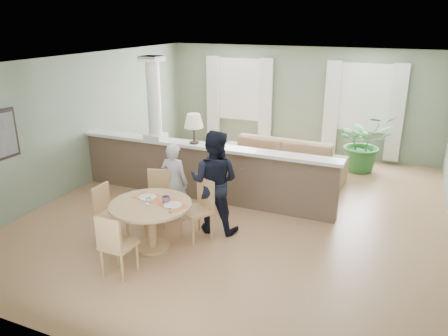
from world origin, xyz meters
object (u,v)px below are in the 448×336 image
at_px(chair_near, 115,243).
at_px(man_person, 214,182).
at_px(chair_side, 108,210).
at_px(sofa, 278,162).
at_px(dining_table, 152,213).
at_px(chair_far_man, 200,206).
at_px(chair_far_boy, 158,195).
at_px(houseplant, 364,143).
at_px(child_person, 174,182).

height_order(chair_near, man_person, man_person).
bearing_deg(chair_side, sofa, -24.38).
distance_m(sofa, chair_side, 4.03).
height_order(dining_table, chair_far_man, chair_far_man).
xyz_separation_m(dining_table, chair_far_boy, (-0.39, 0.81, -0.08)).
bearing_deg(houseplant, child_person, -124.25).
relative_size(chair_far_man, chair_near, 1.07).
relative_size(sofa, dining_table, 2.28).
height_order(chair_far_boy, child_person, child_person).
bearing_deg(houseplant, man_person, -114.98).
height_order(child_person, man_person, man_person).
bearing_deg(chair_near, chair_side, -46.32).
xyz_separation_m(sofa, child_person, (-1.08, -2.61, 0.28)).
bearing_deg(sofa, chair_near, -99.13).
height_order(chair_far_boy, man_person, man_person).
height_order(houseplant, chair_far_boy, houseplant).
bearing_deg(child_person, chair_far_man, 147.62).
distance_m(chair_side, child_person, 1.23).
distance_m(houseplant, man_person, 4.47).
distance_m(houseplant, chair_far_boy, 5.09).
height_order(chair_side, child_person, child_person).
relative_size(sofa, chair_far_man, 2.88).
distance_m(dining_table, chair_far_boy, 0.90).
xyz_separation_m(chair_far_boy, child_person, (0.20, 0.23, 0.18)).
xyz_separation_m(sofa, chair_side, (-1.71, -3.65, 0.08)).
height_order(chair_far_man, chair_side, chair_far_man).
height_order(chair_near, child_person, child_person).
relative_size(sofa, child_person, 2.04).
relative_size(dining_table, man_person, 0.72).
height_order(chair_far_boy, chair_near, chair_far_boy).
distance_m(chair_far_boy, chair_side, 0.92).
bearing_deg(chair_side, chair_near, -137.00).
height_order(sofa, chair_side, chair_side).
bearing_deg(dining_table, chair_side, -179.73).
relative_size(chair_far_boy, man_person, 0.54).
bearing_deg(sofa, chair_side, -112.64).
height_order(dining_table, chair_side, chair_side).
bearing_deg(chair_side, chair_far_boy, -27.14).
xyz_separation_m(houseplant, chair_far_boy, (-2.89, -4.18, -0.16)).
height_order(sofa, man_person, man_person).
bearing_deg(sofa, dining_table, -101.22).
distance_m(houseplant, chair_side, 6.00).
height_order(chair_far_man, man_person, man_person).
relative_size(sofa, houseplant, 2.10).
relative_size(chair_far_man, man_person, 0.57).
distance_m(chair_far_man, chair_side, 1.46).
xyz_separation_m(chair_far_boy, chair_near, (0.36, -1.68, -0.01)).
bearing_deg(chair_far_man, child_person, 176.43).
xyz_separation_m(houseplant, man_person, (-1.89, -4.05, 0.19)).
distance_m(sofa, houseplant, 2.12).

